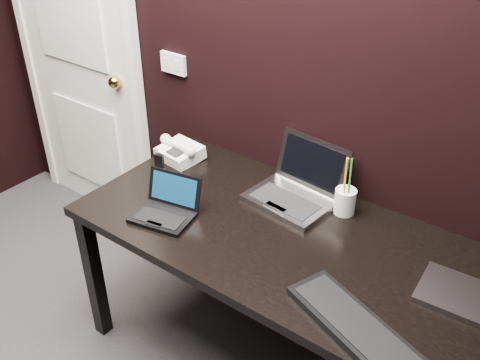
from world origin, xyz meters
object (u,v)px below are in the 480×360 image
Objects in this scene: desk at (286,251)px; closed_laptop at (464,297)px; door at (77,50)px; mobile_phone at (159,165)px; ext_keyboard at (354,326)px; pen_cup at (345,200)px; silver_laptop at (295,190)px; netbook at (166,209)px; desk_phone at (180,151)px.

closed_laptop is at bearing 5.22° from desk.
closed_laptop reaches higher than desk.
mobile_phone is (0.92, -0.32, -0.27)m from door.
ext_keyboard is 1.98× the size of pen_cup.
desk is (1.65, -0.38, -0.38)m from door.
desk is 4.57× the size of silver_laptop.
silver_laptop reaches higher than mobile_phone.
silver_laptop reaches higher than netbook.
netbook is 1.17× the size of desk_phone.
closed_laptop is at bearing -5.45° from desk_phone.
mobile_phone is at bearing -19.39° from door.
ext_keyboard is (2.07, -0.65, -0.29)m from door.
netbook is at bearing -167.75° from closed_laptop.
closed_laptop is (0.66, 0.06, 0.09)m from desk.
mobile_phone is (-0.26, 0.24, 0.00)m from netbook.
netbook is at bearing -158.48° from desk.
pen_cup is (0.83, 0.22, 0.03)m from mobile_phone.
ext_keyboard is at bearing -6.00° from netbook.
ext_keyboard is at bearing -17.49° from door.
door reaches higher than netbook.
ext_keyboard is 1.24m from desk_phone.
door is at bearing 172.22° from closed_laptop.
desk_phone is at bearing -11.26° from door.
pen_cup is (1.75, -0.11, -0.25)m from door.
desk_phone is (-1.15, 0.47, 0.03)m from ext_keyboard.
door is 1.57m from silver_laptop.
door is 24.71× the size of mobile_phone.
pen_cup is (-0.55, 0.21, 0.05)m from closed_laptop.
desk is 5.57× the size of closed_laptop.
door is 2.19m from ext_keyboard.
mobile_phone is at bearing -163.91° from silver_laptop.
mobile_phone is (-1.39, -0.01, 0.02)m from closed_laptop.
closed_laptop is at bearing 55.01° from ext_keyboard.
door is 1.73m from desk.
desk_phone is at bearing -174.85° from pen_cup.
silver_laptop is at bearing 136.16° from ext_keyboard.
desk_phone is (-0.62, -0.04, -0.00)m from silver_laptop.
silver_laptop is (-0.11, 0.23, 0.12)m from desk.
netbook is at bearing -54.95° from desk_phone.
mobile_phone is 0.34× the size of pen_cup.
netbook is 1.08× the size of pen_cup.
closed_laptop is at bearing 0.36° from mobile_phone.
door reaches higher than silver_laptop.
door reaches higher than ext_keyboard.
desk_phone is (-0.26, 0.38, 0.01)m from netbook.
desk_phone is at bearing 90.59° from mobile_phone.
netbook is 0.90× the size of closed_laptop.
silver_laptop is 0.73m from ext_keyboard.
pen_cup reaches higher than mobile_phone.
closed_laptop is (0.24, 0.34, -0.00)m from ext_keyboard.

